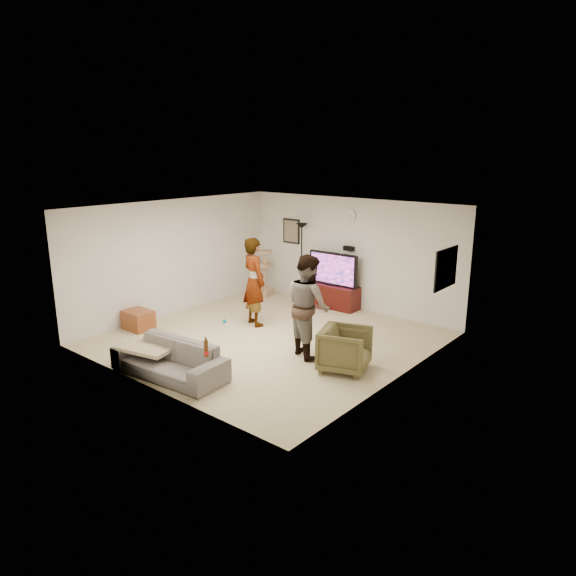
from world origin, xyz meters
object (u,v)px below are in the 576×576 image
Objects in this scene: tv_stand at (332,296)px; sofa at (169,359)px; floor_lamp at (302,262)px; cat_tree at (264,273)px; side_table at (138,320)px; tv at (333,269)px; armchair at (345,349)px; beer_bottle at (206,348)px; person_left at (254,282)px; person_right at (308,305)px.

sofa reaches higher than tv_stand.
tv_stand is 0.69× the size of floor_lamp.
cat_tree is 3.54m from side_table.
cat_tree is at bearing 109.05° from sofa.
cat_tree is (-1.87, -0.27, -0.32)m from tv.
floor_lamp reaches higher than tv.
floor_lamp is 4.07m from side_table.
tv is 1.60× the size of armchair.
person_left is at bearing 120.49° from beer_bottle.
tv_stand is 2.22m from person_left.
side_table is at bearing 162.30° from beer_bottle.
tv_stand is 0.70× the size of person_right.
person_left is 0.93× the size of sofa.
tv is 0.68× the size of floor_lamp.
armchair is (4.09, -2.54, -0.22)m from cat_tree.
tv_stand is 0.64m from tv.
person_right is (1.84, -0.60, -0.01)m from person_left.
person_left is at bearing 47.25° from side_table.
person_left is 2.91m from sofa.
tv reaches higher than side_table.
side_table is (-2.31, 1.02, -0.09)m from sofa.
person_left is at bearing 99.14° from sofa.
beer_bottle reaches higher than sofa.
beer_bottle is 0.43× the size of side_table.
person_right is at bearing -63.51° from tv_stand.
side_table is (-4.32, -0.97, -0.16)m from armchair.
tv is at bearing 19.21° from armchair.
armchair is at bearing -42.17° from floor_lamp.
person_right is at bearing -36.70° from cat_tree.
tv_stand is at bearing 8.26° from cat_tree.
person_right reaches higher than side_table.
floor_lamp is 3.53m from person_right.
cat_tree reaches higher than beer_bottle.
tv is at bearing 8.26° from cat_tree.
tv reaches higher than sofa.
person_left reaches higher than cat_tree.
tv is 4.85m from sofa.
tv is 3.62m from armchair.
beer_bottle is at bearing -77.14° from tv_stand.
sofa reaches higher than side_table.
cat_tree reaches higher than tv_stand.
armchair reaches higher than side_table.
person_left reaches higher than armchair.
person_right reaches higher than tv.
beer_bottle is (1.10, -4.80, -0.20)m from tv.
sofa is (-1.13, -2.15, -0.61)m from person_right.
beer_bottle is (2.04, -4.85, -0.23)m from floor_lamp.
person_left is 1.94m from person_right.
cat_tree is 1.47× the size of armchair.
floor_lamp is (-0.95, 0.04, 0.66)m from tv_stand.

